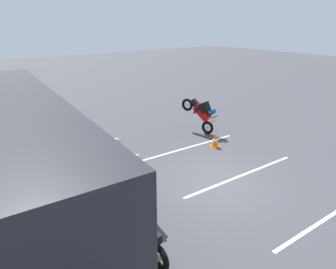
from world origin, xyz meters
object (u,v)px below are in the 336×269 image
(spectator_left, at_px, (118,161))
(traffic_cone, at_px, (215,140))
(spectator_far_left, at_px, (137,178))
(stunt_motorcycle, at_px, (201,112))
(parked_motorcycle_silver, at_px, (142,232))
(tour_bus, at_px, (13,167))
(spectator_centre, at_px, (95,149))

(spectator_left, distance_m, traffic_cone, 4.91)
(spectator_left, bearing_deg, spectator_far_left, 179.21)
(stunt_motorcycle, bearing_deg, parked_motorcycle_silver, 127.55)
(spectator_left, bearing_deg, stunt_motorcycle, -66.92)
(spectator_far_left, height_order, traffic_cone, spectator_far_left)
(spectator_far_left, distance_m, traffic_cone, 5.20)
(spectator_far_left, bearing_deg, tour_bus, 64.23)
(stunt_motorcycle, bearing_deg, spectator_left, 113.08)
(tour_bus, bearing_deg, traffic_cone, -85.84)
(spectator_far_left, height_order, spectator_left, spectator_left)
(parked_motorcycle_silver, distance_m, stunt_motorcycle, 7.87)
(spectator_left, relative_size, spectator_centre, 1.00)
(tour_bus, height_order, traffic_cone, tour_bus)
(parked_motorcycle_silver, bearing_deg, spectator_far_left, -28.28)
(spectator_centre, relative_size, stunt_motorcycle, 0.89)
(parked_motorcycle_silver, xyz_separation_m, traffic_cone, (3.14, -5.52, -0.18))
(tour_bus, xyz_separation_m, traffic_cone, (0.54, -7.48, -1.34))
(spectator_far_left, xyz_separation_m, parked_motorcycle_silver, (-1.31, 0.71, -0.54))
(spectator_far_left, height_order, spectator_centre, spectator_centre)
(parked_motorcycle_silver, bearing_deg, traffic_cone, -60.38)
(spectator_centre, relative_size, traffic_cone, 2.82)
(spectator_left, xyz_separation_m, stunt_motorcycle, (2.35, -5.51, -0.08))
(parked_motorcycle_silver, bearing_deg, stunt_motorcycle, -52.45)
(spectator_far_left, relative_size, spectator_centre, 0.96)
(tour_bus, height_order, parked_motorcycle_silver, tour_bus)
(tour_bus, bearing_deg, spectator_centre, -66.72)
(spectator_left, distance_m, parked_motorcycle_silver, 2.61)
(spectator_far_left, bearing_deg, stunt_motorcycle, -57.82)
(tour_bus, distance_m, traffic_cone, 7.61)
(spectator_far_left, xyz_separation_m, traffic_cone, (1.83, -4.82, -0.71))
(stunt_motorcycle, bearing_deg, traffic_cone, 156.79)
(spectator_left, relative_size, stunt_motorcycle, 0.89)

